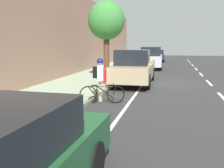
% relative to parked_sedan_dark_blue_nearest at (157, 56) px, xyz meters
% --- Properties ---
extents(ground, '(73.81, 73.81, 0.00)m').
position_rel_parked_sedan_dark_blue_nearest_xyz_m(ground, '(-0.88, 18.84, -0.75)').
color(ground, '#303030').
extents(sidewalk, '(3.65, 46.13, 0.15)m').
position_rel_parked_sedan_dark_blue_nearest_xyz_m(sidewalk, '(3.04, 18.84, -0.67)').
color(sidewalk, '#99AC8C').
rests_on(sidewalk, ground).
extents(curb_edge, '(0.16, 46.13, 0.15)m').
position_rel_parked_sedan_dark_blue_nearest_xyz_m(curb_edge, '(1.13, 18.84, -0.67)').
color(curb_edge, gray).
rests_on(curb_edge, ground).
extents(lane_stripe_centre, '(0.14, 44.20, 0.01)m').
position_rel_parked_sedan_dark_blue_nearest_xyz_m(lane_stripe_centre, '(-4.05, 17.87, -0.75)').
color(lane_stripe_centre, white).
rests_on(lane_stripe_centre, ground).
extents(lane_stripe_bike_edge, '(0.12, 46.13, 0.01)m').
position_rel_parked_sedan_dark_blue_nearest_xyz_m(lane_stripe_bike_edge, '(-0.34, 18.84, -0.75)').
color(lane_stripe_bike_edge, white).
rests_on(lane_stripe_bike_edge, ground).
extents(building_facade, '(0.50, 46.13, 5.90)m').
position_rel_parked_sedan_dark_blue_nearest_xyz_m(building_facade, '(5.11, 18.84, 2.20)').
color(building_facade, '#A47766').
rests_on(building_facade, ground).
extents(parked_sedan_dark_blue_nearest, '(2.02, 4.49, 1.52)m').
position_rel_parked_sedan_dark_blue_nearest_xyz_m(parked_sedan_dark_blue_nearest, '(0.00, 0.00, 0.00)').
color(parked_sedan_dark_blue_nearest, navy).
rests_on(parked_sedan_dark_blue_nearest, ground).
extents(parked_suv_silver_second, '(2.09, 4.76, 1.99)m').
position_rel_parked_sedan_dark_blue_nearest_xyz_m(parked_suv_silver_second, '(-0.04, 10.22, 0.27)').
color(parked_suv_silver_second, '#B7BABF').
rests_on(parked_suv_silver_second, ground).
extents(parked_pickup_tan_mid, '(2.08, 5.33, 1.95)m').
position_rel_parked_sedan_dark_blue_nearest_xyz_m(parked_pickup_tan_mid, '(0.16, 19.39, 0.15)').
color(parked_pickup_tan_mid, tan).
rests_on(parked_pickup_tan_mid, ground).
extents(bicycle_at_curb, '(1.66, 0.63, 0.74)m').
position_rel_parked_sedan_dark_blue_nearest_xyz_m(bicycle_at_curb, '(0.67, 24.27, -0.39)').
color(bicycle_at_curb, black).
rests_on(bicycle_at_curb, ground).
extents(cyclist_with_backpack, '(0.48, 0.60, 1.70)m').
position_rel_parked_sedan_dark_blue_nearest_xyz_m(cyclist_with_backpack, '(0.89, 23.82, 0.29)').
color(cyclist_with_backpack, '#C6B284').
rests_on(cyclist_with_backpack, ground).
extents(street_tree_near_cyclist, '(2.23, 2.23, 4.65)m').
position_rel_parked_sedan_dark_blue_nearest_xyz_m(street_tree_near_cyclist, '(2.05, 18.32, 2.84)').
color(street_tree_near_cyclist, '#533529').
rests_on(street_tree_near_cyclist, sidewalk).
extents(fire_hydrant, '(0.22, 0.22, 0.84)m').
position_rel_parked_sedan_dark_blue_nearest_xyz_m(fire_hydrant, '(1.56, 20.52, -0.17)').
color(fire_hydrant, red).
rests_on(fire_hydrant, sidewalk).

